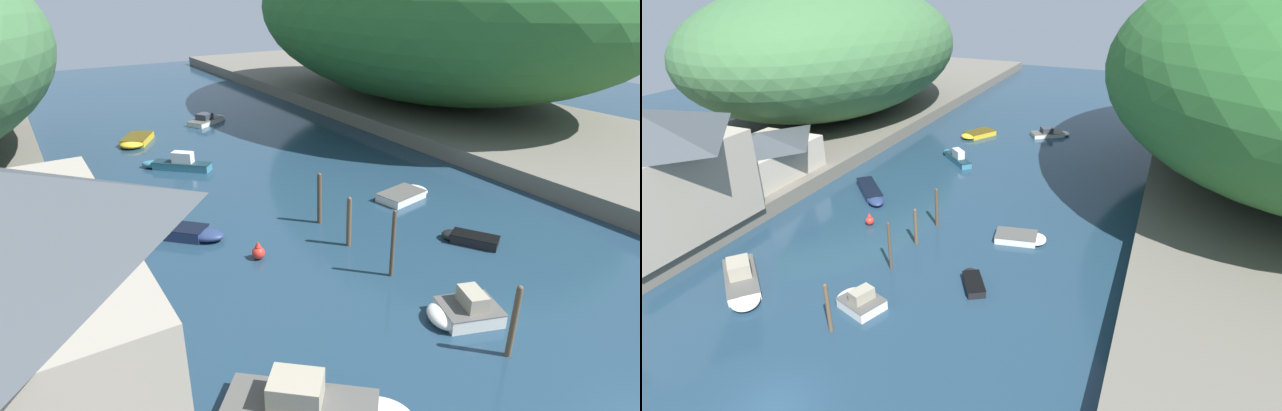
{
  "view_description": "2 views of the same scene",
  "coord_description": "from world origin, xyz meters",
  "views": [
    {
      "loc": [
        -15.74,
        -3.59,
        13.63
      ],
      "look_at": [
        -0.91,
        20.04,
        1.23
      ],
      "focal_mm": 28.0,
      "sensor_mm": 36.0,
      "label": 1
    },
    {
      "loc": [
        15.03,
        -12.53,
        19.22
      ],
      "look_at": [
        0.99,
        21.05,
        1.75
      ],
      "focal_mm": 28.0,
      "sensor_mm": 36.0,
      "label": 2
    }
  ],
  "objects": [
    {
      "name": "boat_red_skiff",
      "position": [
        -0.74,
        8.47,
        0.45
      ],
      "size": [
        3.65,
        2.94,
        1.42
      ],
      "rotation": [
        0.0,
        0.0,
        1.22
      ],
      "color": "silver",
      "rests_on": "water_surface"
    },
    {
      "name": "boat_near_quay",
      "position": [
        -5.44,
        34.65,
        0.45
      ],
      "size": [
        5.05,
        4.79,
        1.5
      ],
      "rotation": [
        0.0,
        0.0,
        0.82
      ],
      "color": "teal",
      "rests_on": "water_surface"
    },
    {
      "name": "channel_buoy_near",
      "position": [
        -6.03,
        18.15,
        0.41
      ],
      "size": [
        0.71,
        0.71,
        1.07
      ],
      "color": "red",
      "rests_on": "water_surface"
    },
    {
      "name": "boat_mid_channel",
      "position": [
        4.97,
        13.4,
        0.28
      ],
      "size": [
        2.63,
        3.34,
        0.57
      ],
      "rotation": [
        0.0,
        0.0,
        0.54
      ],
      "color": "black",
      "rests_on": "water_surface"
    },
    {
      "name": "boat_far_right_bank",
      "position": [
        6.34,
        20.37,
        0.28
      ],
      "size": [
        4.19,
        2.62,
        0.57
      ],
      "rotation": [
        0.0,
        0.0,
        4.89
      ],
      "color": "silver",
      "rests_on": "water_surface"
    },
    {
      "name": "boat_navy_launch",
      "position": [
        -9.03,
        7.23,
        0.47
      ],
      "size": [
        6.17,
        5.72,
        1.58
      ],
      "rotation": [
        0.0,
        0.0,
        4.0
      ],
      "color": "silver",
      "rests_on": "water_surface"
    },
    {
      "name": "hillside_right",
      "position": [
        26.49,
        39.61,
        11.17
      ],
      "size": [
        35.21,
        49.3,
        19.58
      ],
      "color": "#2D662D",
      "rests_on": "right_bank"
    },
    {
      "name": "mooring_post_farthest",
      "position": [
        -0.86,
        20.18,
        1.66
      ],
      "size": [
        0.28,
        0.28,
        3.3
      ],
      "color": "#4C3D2D",
      "rests_on": "water_surface"
    },
    {
      "name": "mooring_post_middle",
      "position": [
        -1.05,
        13.0,
        1.85
      ],
      "size": [
        0.21,
        0.21,
        3.68
      ],
      "color": "#4C3D2D",
      "rests_on": "water_surface"
    },
    {
      "name": "right_bank",
      "position": [
        25.39,
        30.0,
        0.69
      ],
      "size": [
        22.0,
        120.0,
        1.39
      ],
      "color": "#666056",
      "rests_on": "ground"
    },
    {
      "name": "water_surface",
      "position": [
        0.0,
        30.0,
        0.0
      ],
      "size": [
        130.0,
        130.0,
        0.0
      ],
      "primitive_type": "plane",
      "color": "#1E384C",
      "rests_on": "ground"
    },
    {
      "name": "boat_moored_right",
      "position": [
        2.09,
        47.43,
        0.34
      ],
      "size": [
        5.11,
        4.21,
        1.11
      ],
      "rotation": [
        0.0,
        0.0,
        5.28
      ],
      "color": "silver",
      "rests_on": "water_surface"
    },
    {
      "name": "boat_cabin_cruiser",
      "position": [
        -6.44,
        43.53,
        0.31
      ],
      "size": [
        4.09,
        4.97,
        0.63
      ],
      "rotation": [
        0.0,
        0.0,
        2.62
      ],
      "color": "gold",
      "rests_on": "water_surface"
    },
    {
      "name": "boat_white_cruiser",
      "position": [
        -8.93,
        23.04,
        0.34
      ],
      "size": [
        5.36,
        5.43,
        0.69
      ],
      "rotation": [
        0.0,
        0.0,
        3.92
      ],
      "color": "navy",
      "rests_on": "water_surface"
    },
    {
      "name": "mooring_post_fourth",
      "position": [
        -1.04,
        16.79,
        1.51
      ],
      "size": [
        0.28,
        0.28,
        3.0
      ],
      "color": "brown",
      "rests_on": "water_surface"
    },
    {
      "name": "mooring_post_nearest",
      "position": [
        -0.93,
        5.82,
        1.65
      ],
      "size": [
        0.25,
        0.25,
        3.29
      ],
      "color": "brown",
      "rests_on": "water_surface"
    }
  ]
}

